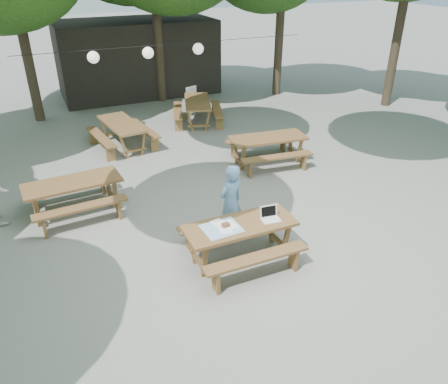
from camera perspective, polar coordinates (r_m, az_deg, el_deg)
name	(u,v)px	position (r m, az deg, el deg)	size (l,w,h in m)	color
ground	(241,216)	(9.41, 2.24, -3.21)	(80.00, 80.00, 0.00)	slate
pavilion	(137,57)	(18.47, -11.30, 16.88)	(6.00, 3.00, 2.80)	black
main_picnic_table	(240,241)	(7.96, 2.07, -6.39)	(2.00, 1.58, 0.75)	brown
picnic_table_nw	(75,197)	(9.90, -18.93, -0.57)	(2.06, 1.72, 0.75)	brown
picnic_table_ne	(268,150)	(11.75, 5.71, 5.53)	(2.08, 1.79, 0.75)	brown
picnic_table_far_w	(123,135)	(13.06, -13.07, 7.31)	(1.84, 2.11, 0.75)	brown
picnic_table_far_e	(198,111)	(14.77, -3.47, 10.46)	(2.09, 2.30, 0.75)	brown
woman	(231,203)	(8.34, 0.87, -1.40)	(0.57, 0.38, 1.57)	#77A4D8
plastic_chair	(195,106)	(15.84, -3.82, 11.20)	(0.56, 0.56, 0.90)	silver
laptop	(270,216)	(7.92, 6.00, -3.12)	(0.36, 0.29, 0.24)	white
tabletop_clutter	(223,227)	(7.64, -0.20, -4.65)	(0.68, 0.61, 0.08)	#3D90D1
paper_lanterns	(148,53)	(13.83, -9.84, 17.50)	(9.00, 0.34, 0.38)	black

